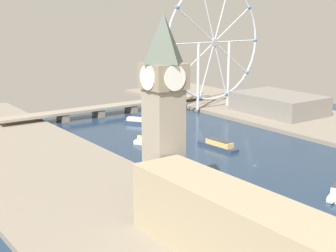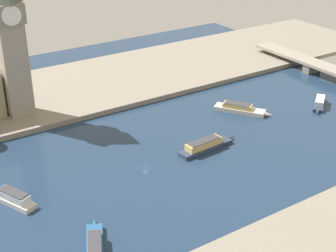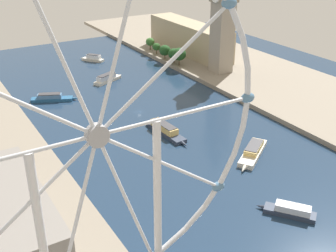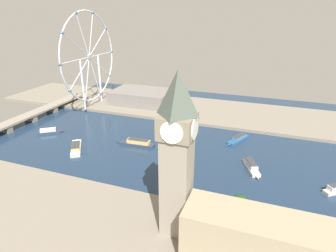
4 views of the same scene
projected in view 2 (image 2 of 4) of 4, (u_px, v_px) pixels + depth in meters
The scene contains 8 objects.
ground_plane at pixel (145, 167), 243.70m from camera, with size 388.43×388.43×0.00m, color #1E334C.
riverbank_left at pixel (57, 92), 324.86m from camera, with size 90.00×520.00×3.00m, color gray.
clock_tower at pixel (10, 40), 273.55m from camera, with size 16.82×16.82×84.00m.
tour_boat_0 at pixel (240, 109), 300.13m from camera, with size 32.00×23.95×5.39m.
tour_boat_1 at pixel (320, 103), 307.66m from camera, with size 17.81×21.83×4.89m.
tour_boat_2 at pixel (205, 145), 258.78m from camera, with size 8.81×36.69×5.74m.
tour_boat_3 at pixel (95, 246), 188.67m from camera, with size 30.56×17.21×5.21m.
tour_boat_4 at pixel (12, 198), 216.26m from camera, with size 27.15×15.19×6.11m.
Camera 2 is at (181.24, -106.15, 125.67)m, focal length 54.22 mm.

